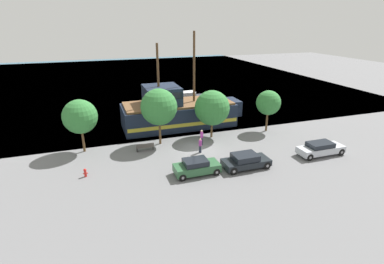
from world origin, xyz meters
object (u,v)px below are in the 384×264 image
parked_car_curb_front (197,167)px  pedestrian_walking_far (200,146)px  moored_boat_dockside (189,98)px  parked_car_curb_mid (246,161)px  parked_car_curb_rear (321,148)px  bench_promenade_east (145,147)px  pedestrian_walking_near (202,137)px  fire_hydrant (85,172)px  pirate_ship (177,111)px

parked_car_curb_front → pedestrian_walking_far: (1.90, 4.22, 0.07)m
moored_boat_dockside → parked_car_curb_mid: size_ratio=1.67×
parked_car_curb_rear → bench_promenade_east: parked_car_curb_rear is taller
moored_boat_dockside → bench_promenade_east: 20.47m
parked_car_curb_rear → pedestrian_walking_near: bearing=148.8°
parked_car_curb_mid → moored_boat_dockside: bearing=84.3°
pedestrian_walking_near → fire_hydrant: bearing=-164.3°
moored_boat_dockside → parked_car_curb_mid: bearing=-95.7°
pirate_ship → pedestrian_walking_far: (-0.12, -8.84, -1.18)m
pirate_ship → parked_car_curb_front: (-2.02, -13.06, -1.25)m
pedestrian_walking_far → fire_hydrant: bearing=-172.2°
parked_car_curb_front → fire_hydrant: bearing=164.0°
parked_car_curb_front → fire_hydrant: parked_car_curb_front is taller
parked_car_curb_mid → parked_car_curb_rear: 8.51m
pedestrian_walking_far → parked_car_curb_front: bearing=-114.3°
parked_car_curb_rear → parked_car_curb_front: bearing=178.9°
parked_car_curb_front → pedestrian_walking_near: (2.76, 6.09, 0.18)m
fire_hydrant → pedestrian_walking_far: (11.27, 1.54, 0.37)m
moored_boat_dockside → bench_promenade_east: moored_boat_dockside is taller
pirate_ship → pedestrian_walking_far: pirate_ship is taller
pirate_ship → bench_promenade_east: pirate_ship is taller
pirate_ship → parked_car_curb_rear: (11.20, -13.31, -1.25)m
fire_hydrant → parked_car_curb_mid: bearing=-12.0°
pirate_ship → parked_car_curb_front: bearing=-98.8°
parked_car_curb_rear → pedestrian_walking_far: size_ratio=3.11×
parked_car_curb_rear → pedestrian_walking_near: pedestrian_walking_near is taller
bench_promenade_east → pedestrian_walking_far: 5.76m
bench_promenade_east → pedestrian_walking_near: 6.19m
fire_hydrant → moored_boat_dockside: bearing=52.2°
moored_boat_dockside → parked_car_curb_mid: 24.42m
pirate_ship → fire_hydrant: pirate_ship is taller
parked_car_curb_front → pedestrian_walking_near: bearing=65.6°
pirate_ship → bench_promenade_east: bearing=-129.4°
parked_car_curb_rear → fire_hydrant: size_ratio=6.33×
pedestrian_walking_far → bench_promenade_east: bearing=157.2°
pirate_ship → moored_boat_dockside: pirate_ship is taller
pirate_ship → parked_car_curb_mid: bearing=-78.6°
fire_hydrant → bench_promenade_east: 7.06m
pedestrian_walking_near → pedestrian_walking_far: size_ratio=1.12×
parked_car_curb_mid → fire_hydrant: (-14.08, 2.98, -0.28)m
pirate_ship → pedestrian_walking_near: (0.74, -6.97, -1.07)m
parked_car_curb_front → parked_car_curb_rear: 13.23m
pedestrian_walking_near → pedestrian_walking_far: 2.06m
moored_boat_dockside → pedestrian_walking_near: 18.43m
pedestrian_walking_far → pedestrian_walking_near: bearing=65.3°
moored_boat_dockside → parked_car_curb_front: (-7.15, -23.99, 0.04)m
parked_car_curb_front → fire_hydrant: 9.75m
fire_hydrant → bench_promenade_east: bearing=32.3°
parked_car_curb_mid → fire_hydrant: bearing=168.0°
pirate_ship → fire_hydrant: 15.49m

